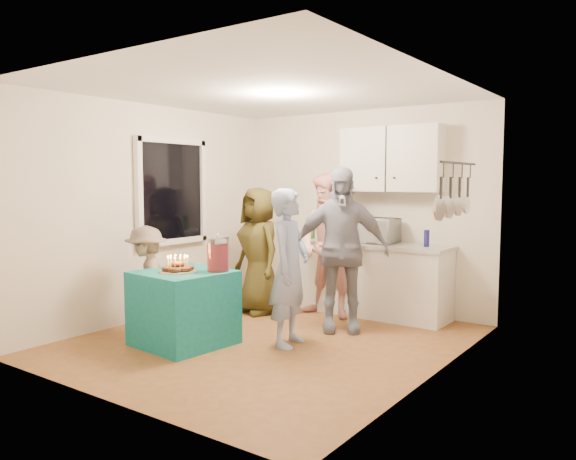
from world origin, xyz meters
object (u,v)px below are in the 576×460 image
Objects in this scene: woman_back_right at (340,250)px; child_near_left at (147,281)px; counter at (362,280)px; man_birthday at (290,268)px; woman_back_left at (259,251)px; woman_back_center at (330,246)px; party_table at (184,308)px; punch_jar at (218,255)px; microwave at (374,230)px.

woman_back_right reaches higher than child_near_left.
man_birthday is (0.06, -1.68, 0.37)m from counter.
woman_back_left is at bearing 115.09° from child_near_left.
party_table is at bearing -103.56° from woman_back_center.
punch_jar is 0.21× the size of woman_back_left.
punch_jar is (0.29, 0.21, 0.55)m from party_table.
woman_back_right is 2.15m from child_near_left.
man_birthday is at bearing -19.73° from woman_back_left.
woman_back_center is 0.97× the size of woman_back_right.
counter is 1.38× the size of woman_back_left.
woman_back_left is at bearing 142.79° from woman_back_right.
microwave is at bearing 93.02° from child_near_left.
child_near_left is (-0.57, 0.01, 0.22)m from party_table.
punch_jar is at bearing -104.90° from counter.
party_table is at bearing -117.42° from microwave.
counter reaches higher than party_table.
punch_jar reaches higher than counter.
woman_back_center reaches higher than woman_back_left.
counter is 2.59× the size of party_table.
woman_back_center is at bearing 40.39° from woman_back_left.
punch_jar is 1.40m from woman_back_right.
microwave is at bearing 71.10° from punch_jar.
woman_back_center is at bearing -0.61° from man_birthday.
man_birthday reaches higher than counter.
man_birthday is 0.88× the size of woman_back_right.
woman_back_left is 1.57m from child_near_left.
woman_back_right is (1.04, 1.40, 0.54)m from party_table.
man_birthday is 1.61m from child_near_left.
party_table is at bearing -144.35° from punch_jar.
woman_back_right reaches higher than punch_jar.
microwave is 0.60m from woman_back_center.
party_table is 0.66m from punch_jar.
man_birthday reaches higher than woman_back_left.
woman_back_right is (0.13, 0.79, 0.11)m from man_birthday.
counter is 0.67m from woman_back_center.
punch_jar is 0.19× the size of woman_back_right.
microwave is (0.16, 0.00, 0.64)m from counter.
man_birthday is 1.00× the size of woman_back_left.
woman_back_center is (0.62, 1.86, 0.51)m from party_table.
man_birthday is at bearing -72.43° from woman_back_center.
punch_jar is 0.21× the size of man_birthday.
party_table is at bearing -157.71° from woman_back_right.
party_table is 0.53× the size of man_birthday.
party_table is at bearing -62.01° from woman_back_left.
microwave is 1.48m from woman_back_left.
man_birthday reaches higher than punch_jar.
woman_back_right is (1.27, -0.13, 0.12)m from woman_back_left.
woman_back_right reaches higher than woman_back_left.
woman_back_left is (-1.24, -0.76, -0.27)m from microwave.
party_table is 1.61m from woman_back_left.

